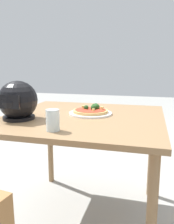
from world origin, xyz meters
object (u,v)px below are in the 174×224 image
Objects in this scene: dining_table at (83,128)px; pizza at (91,110)px; motorcycle_helmet at (18,101)px; drinking_glass at (53,120)px.

dining_table is 0.14m from pizza.
motorcycle_helmet is (0.36, 0.20, 0.20)m from dining_table.
pizza is 2.16× the size of drinking_glass.
drinking_glass reaches higher than dining_table.
motorcycle_helmet is at bearing 34.13° from pizza.
drinking_glass is (0.05, 0.39, 0.14)m from dining_table.
dining_table is at bearing -97.36° from drinking_glass.
pizza is at bearing -118.56° from dining_table.
pizza is 1.00× the size of motorcycle_helmet.
motorcycle_helmet is (0.40, 0.27, 0.09)m from pizza.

